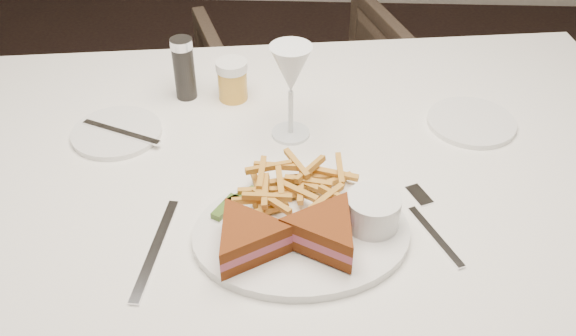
{
  "coord_description": "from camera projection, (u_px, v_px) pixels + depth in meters",
  "views": [
    {
      "loc": [
        -0.01,
        -0.69,
        1.42
      ],
      "look_at": [
        -0.04,
        0.08,
        0.8
      ],
      "focal_mm": 40.0,
      "sensor_mm": 36.0,
      "label": 1
    }
  ],
  "objects": [
    {
      "name": "table",
      "position": [
        289.0,
        316.0,
        1.3
      ],
      "size": [
        1.47,
        1.08,
        0.75
      ],
      "primitive_type": "cube",
      "rotation": [
        0.0,
        0.0,
        0.13
      ],
      "color": "white",
      "rests_on": "ground"
    },
    {
      "name": "table_setting",
      "position": [
        291.0,
        178.0,
        1.0
      ],
      "size": [
        0.8,
        0.55,
        0.18
      ],
      "color": "white",
      "rests_on": "table"
    },
    {
      "name": "chair_far",
      "position": [
        307.0,
        99.0,
        2.06
      ],
      "size": [
        0.75,
        0.73,
        0.62
      ],
      "primitive_type": "imported",
      "rotation": [
        0.0,
        0.0,
        3.49
      ],
      "color": "#423429",
      "rests_on": "ground"
    }
  ]
}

